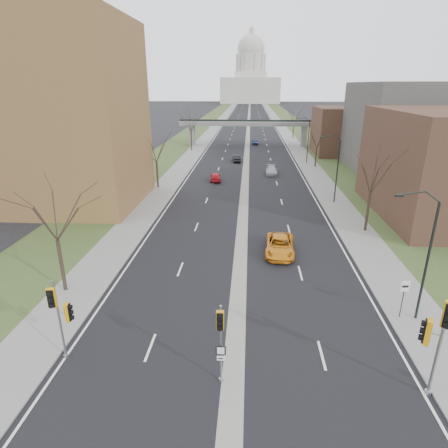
# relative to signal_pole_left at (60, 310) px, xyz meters

# --- Properties ---
(ground) EXTENTS (700.00, 700.00, 0.00)m
(ground) POSITION_rel_signal_pole_left_xyz_m (9.36, -0.71, -3.25)
(ground) COLOR black
(ground) RESTS_ON ground
(road_surface) EXTENTS (20.00, 600.00, 0.01)m
(road_surface) POSITION_rel_signal_pole_left_xyz_m (9.36, 149.29, -3.25)
(road_surface) COLOR black
(road_surface) RESTS_ON ground
(median_strip) EXTENTS (1.20, 600.00, 0.02)m
(median_strip) POSITION_rel_signal_pole_left_xyz_m (9.36, 149.29, -3.25)
(median_strip) COLOR gray
(median_strip) RESTS_ON ground
(sidewalk_right) EXTENTS (4.00, 600.00, 0.12)m
(sidewalk_right) POSITION_rel_signal_pole_left_xyz_m (21.36, 149.29, -3.19)
(sidewalk_right) COLOR gray
(sidewalk_right) RESTS_ON ground
(sidewalk_left) EXTENTS (4.00, 600.00, 0.12)m
(sidewalk_left) POSITION_rel_signal_pole_left_xyz_m (-2.64, 149.29, -3.19)
(sidewalk_left) COLOR gray
(sidewalk_left) RESTS_ON ground
(grass_verge_right) EXTENTS (8.00, 600.00, 0.10)m
(grass_verge_right) POSITION_rel_signal_pole_left_xyz_m (27.36, 149.29, -3.20)
(grass_verge_right) COLOR #30411E
(grass_verge_right) RESTS_ON ground
(grass_verge_left) EXTENTS (8.00, 600.00, 0.10)m
(grass_verge_left) POSITION_rel_signal_pole_left_xyz_m (-8.64, 149.29, -3.20)
(grass_verge_left) COLOR #30411E
(grass_verge_left) RESTS_ON ground
(apartment_building) EXTENTS (25.00, 16.00, 22.00)m
(apartment_building) POSITION_rel_signal_pole_left_xyz_m (-16.64, 29.29, 7.75)
(apartment_building) COLOR brown
(apartment_building) RESTS_ON ground
(commercial_block_mid) EXTENTS (18.00, 22.00, 15.00)m
(commercial_block_mid) POSITION_rel_signal_pole_left_xyz_m (37.36, 51.29, 4.25)
(commercial_block_mid) COLOR #4F4C48
(commercial_block_mid) RESTS_ON ground
(commercial_block_far) EXTENTS (14.00, 14.00, 10.00)m
(commercial_block_far) POSITION_rel_signal_pole_left_xyz_m (31.36, 69.29, 1.75)
(commercial_block_far) COLOR #4A2D22
(commercial_block_far) RESTS_ON ground
(pedestrian_bridge) EXTENTS (34.00, 3.00, 6.45)m
(pedestrian_bridge) POSITION_rel_signal_pole_left_xyz_m (9.36, 79.29, 1.59)
(pedestrian_bridge) COLOR slate
(pedestrian_bridge) RESTS_ON ground
(capitol) EXTENTS (48.00, 42.00, 55.75)m
(capitol) POSITION_rel_signal_pole_left_xyz_m (9.36, 319.29, 15.35)
(capitol) COLOR beige
(capitol) RESTS_ON ground
(streetlight_near) EXTENTS (2.61, 0.20, 8.70)m
(streetlight_near) POSITION_rel_signal_pole_left_xyz_m (20.35, 5.29, 3.70)
(streetlight_near) COLOR black
(streetlight_near) RESTS_ON sidewalk_right
(streetlight_mid) EXTENTS (2.61, 0.20, 8.70)m
(streetlight_mid) POSITION_rel_signal_pole_left_xyz_m (20.35, 31.29, 3.70)
(streetlight_mid) COLOR black
(streetlight_mid) RESTS_ON sidewalk_right
(streetlight_far) EXTENTS (2.61, 0.20, 8.70)m
(streetlight_far) POSITION_rel_signal_pole_left_xyz_m (20.35, 57.29, 3.70)
(streetlight_far) COLOR black
(streetlight_far) RESTS_ON sidewalk_right
(tree_left_a) EXTENTS (7.20, 7.20, 9.40)m
(tree_left_a) POSITION_rel_signal_pole_left_xyz_m (-3.64, 7.29, 3.38)
(tree_left_a) COLOR #382B21
(tree_left_a) RESTS_ON sidewalk_left
(tree_left_b) EXTENTS (6.75, 6.75, 8.81)m
(tree_left_b) POSITION_rel_signal_pole_left_xyz_m (-3.64, 37.29, 2.97)
(tree_left_b) COLOR #382B21
(tree_left_b) RESTS_ON sidewalk_left
(tree_left_c) EXTENTS (7.65, 7.65, 9.99)m
(tree_left_c) POSITION_rel_signal_pole_left_xyz_m (-3.64, 71.29, 3.79)
(tree_left_c) COLOR #382B21
(tree_left_c) RESTS_ON sidewalk_left
(tree_right_a) EXTENTS (7.20, 7.20, 9.40)m
(tree_right_a) POSITION_rel_signal_pole_left_xyz_m (22.36, 21.29, 3.38)
(tree_right_a) COLOR #382B21
(tree_right_a) RESTS_ON sidewalk_right
(tree_right_b) EXTENTS (6.30, 6.30, 8.22)m
(tree_right_b) POSITION_rel_signal_pole_left_xyz_m (22.36, 54.29, 2.57)
(tree_right_b) COLOR #382B21
(tree_right_b) RESTS_ON sidewalk_right
(tree_right_c) EXTENTS (7.65, 7.65, 9.99)m
(tree_right_c) POSITION_rel_signal_pole_left_xyz_m (22.36, 94.29, 3.79)
(tree_right_c) COLOR #382B21
(tree_right_c) RESTS_ON sidewalk_right
(signal_pole_left) EXTENTS (0.84, 1.00, 4.97)m
(signal_pole_left) POSITION_rel_signal_pole_left_xyz_m (0.00, 0.00, 0.00)
(signal_pole_left) COLOR gray
(signal_pole_left) RESTS_ON ground
(signal_pole_median) EXTENTS (0.53, 0.74, 4.58)m
(signal_pole_median) POSITION_rel_signal_pole_left_xyz_m (8.74, -1.30, -0.06)
(signal_pole_median) COLOR gray
(signal_pole_median) RESTS_ON ground
(signal_pole_right) EXTENTS (0.99, 1.37, 5.93)m
(signal_pole_right) POSITION_rel_signal_pole_left_xyz_m (18.88, -1.35, 0.63)
(signal_pole_right) COLOR gray
(signal_pole_right) RESTS_ON ground
(speed_limit_sign) EXTENTS (0.58, 0.10, 2.69)m
(speed_limit_sign) POSITION_rel_signal_pole_left_xyz_m (20.14, 5.33, -1.28)
(speed_limit_sign) COLOR black
(speed_limit_sign) RESTS_ON sidewalk_right
(car_left_near) EXTENTS (2.04, 4.22, 1.39)m
(car_left_near) POSITION_rel_signal_pole_left_xyz_m (4.60, 42.18, -2.56)
(car_left_near) COLOR #A21217
(car_left_near) RESTS_ON ground
(car_left_far) EXTENTS (1.92, 4.22, 1.34)m
(car_left_far) POSITION_rel_signal_pole_left_xyz_m (7.36, 58.53, -2.58)
(car_left_far) COLOR black
(car_left_far) RESTS_ON ground
(car_right_near) EXTENTS (2.95, 5.71, 1.54)m
(car_right_near) POSITION_rel_signal_pole_left_xyz_m (12.93, 15.13, -2.48)
(car_right_near) COLOR orange
(car_right_near) RESTS_ON ground
(car_right_mid) EXTENTS (2.03, 4.75, 1.37)m
(car_right_mid) POSITION_rel_signal_pole_left_xyz_m (13.81, 47.63, -2.57)
(car_right_mid) COLOR #A0A1A7
(car_right_mid) RESTS_ON ground
(car_right_far) EXTENTS (1.53, 3.81, 1.30)m
(car_right_far) POSITION_rel_signal_pole_left_xyz_m (11.36, 82.18, -2.61)
(car_right_far) COLOR navy
(car_right_far) RESTS_ON ground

